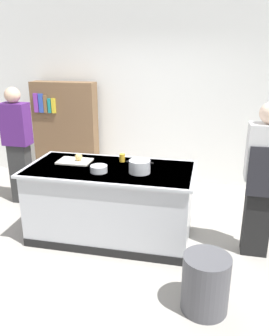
# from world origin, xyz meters

# --- Properties ---
(ground_plane) EXTENTS (10.00, 10.00, 0.00)m
(ground_plane) POSITION_xyz_m (0.00, 0.00, 0.00)
(ground_plane) COLOR #9E9991
(back_wall) EXTENTS (6.40, 0.12, 3.00)m
(back_wall) POSITION_xyz_m (0.00, 2.10, 1.50)
(back_wall) COLOR white
(back_wall) RESTS_ON ground_plane
(counter_island) EXTENTS (1.98, 0.98, 0.90)m
(counter_island) POSITION_xyz_m (0.00, -0.00, 0.47)
(counter_island) COLOR #B7BABF
(counter_island) RESTS_ON ground_plane
(cutting_board) EXTENTS (0.40, 0.28, 0.02)m
(cutting_board) POSITION_xyz_m (-0.49, 0.12, 0.91)
(cutting_board) COLOR silver
(cutting_board) RESTS_ON counter_island
(onion) EXTENTS (0.09, 0.09, 0.09)m
(onion) POSITION_xyz_m (-0.44, 0.13, 0.97)
(onion) COLOR tan
(onion) RESTS_ON cutting_board
(stock_pot) EXTENTS (0.31, 0.24, 0.14)m
(stock_pot) POSITION_xyz_m (0.37, -0.08, 0.97)
(stock_pot) COLOR #B7BABF
(stock_pot) RESTS_ON counter_island
(mixing_bowl) EXTENTS (0.19, 0.19, 0.08)m
(mixing_bowl) POSITION_xyz_m (-0.08, -0.16, 0.94)
(mixing_bowl) COLOR #B7BABF
(mixing_bowl) RESTS_ON counter_island
(juice_cup) EXTENTS (0.07, 0.07, 0.10)m
(juice_cup) POSITION_xyz_m (0.08, 0.26, 0.95)
(juice_cup) COLOR yellow
(juice_cup) RESTS_ON counter_island
(trash_bin) EXTENTS (0.42, 0.42, 0.54)m
(trash_bin) POSITION_xyz_m (1.16, -1.04, 0.27)
(trash_bin) COLOR #4C4C51
(trash_bin) RESTS_ON ground_plane
(person_chef) EXTENTS (0.38, 0.25, 1.72)m
(person_chef) POSITION_xyz_m (1.69, -0.01, 0.91)
(person_chef) COLOR black
(person_chef) RESTS_ON ground_plane
(person_guest) EXTENTS (0.38, 0.24, 1.72)m
(person_guest) POSITION_xyz_m (-1.60, 0.71, 0.91)
(person_guest) COLOR #2D2D2D
(person_guest) RESTS_ON ground_plane
(bookshelf) EXTENTS (1.10, 0.31, 1.70)m
(bookshelf) POSITION_xyz_m (-1.33, 1.80, 0.85)
(bookshelf) COLOR brown
(bookshelf) RESTS_ON ground_plane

